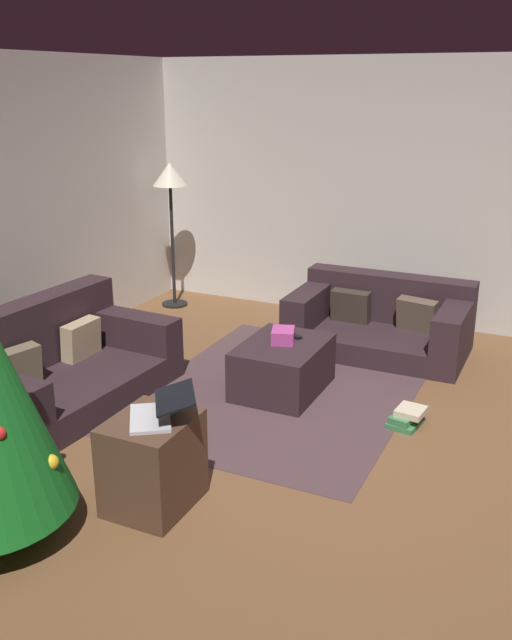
{
  "coord_description": "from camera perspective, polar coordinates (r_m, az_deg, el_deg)",
  "views": [
    {
      "loc": [
        -3.79,
        -1.27,
        2.37
      ],
      "look_at": [
        0.49,
        0.74,
        0.75
      ],
      "focal_mm": 39.47,
      "sensor_mm": 36.0,
      "label": 1
    }
  ],
  "objects": [
    {
      "name": "ground_plane",
      "position": [
        4.64,
        5.86,
        -11.88
      ],
      "size": [
        6.4,
        6.4,
        0.0
      ],
      "primitive_type": "plane",
      "color": "brown"
    },
    {
      "name": "corner_partition",
      "position": [
        7.12,
        14.88,
        9.64
      ],
      "size": [
        0.12,
        6.4,
        2.6
      ],
      "primitive_type": "cube",
      "color": "beige",
      "rests_on": "ground_plane"
    },
    {
      "name": "couch_left",
      "position": [
        5.65,
        -15.87,
        -3.6
      ],
      "size": [
        1.78,
        1.06,
        0.76
      ],
      "rotation": [
        0.0,
        0.0,
        3.08
      ],
      "color": "#2D1E23",
      "rests_on": "ground_plane"
    },
    {
      "name": "couch_right",
      "position": [
        6.58,
        10.14,
        -0.14
      ],
      "size": [
        0.93,
        1.58,
        0.65
      ],
      "rotation": [
        0.0,
        0.0,
        1.57
      ],
      "color": "#2D1E23",
      "rests_on": "ground_plane"
    },
    {
      "name": "ottoman",
      "position": [
        5.61,
        2.18,
        -3.84
      ],
      "size": [
        0.81,
        0.61,
        0.4
      ],
      "primitive_type": "cube",
      "color": "#2D1E23",
      "rests_on": "ground_plane"
    },
    {
      "name": "gift_box",
      "position": [
        5.56,
        2.2,
        -1.26
      ],
      "size": [
        0.27,
        0.24,
        0.11
      ],
      "primitive_type": "cube",
      "rotation": [
        0.0,
        0.0,
        0.33
      ],
      "color": "#B23F8C",
      "rests_on": "ottoman"
    },
    {
      "name": "tv_remote",
      "position": [
        5.69,
        3.11,
        -1.25
      ],
      "size": [
        0.13,
        0.16,
        0.02
      ],
      "primitive_type": "cube",
      "rotation": [
        0.0,
        0.0,
        -0.57
      ],
      "color": "black",
      "rests_on": "ottoman"
    },
    {
      "name": "side_table",
      "position": [
        4.18,
        -8.38,
        -11.37
      ],
      "size": [
        0.52,
        0.44,
        0.55
      ],
      "primitive_type": "cube",
      "color": "#4C3323",
      "rests_on": "ground_plane"
    },
    {
      "name": "laptop",
      "position": [
        4.02,
        -7.83,
        -7.27
      ],
      "size": [
        0.5,
        0.5,
        0.16
      ],
      "color": "silver",
      "rests_on": "side_table"
    },
    {
      "name": "book_stack",
      "position": [
        5.23,
        12.14,
        -7.7
      ],
      "size": [
        0.31,
        0.26,
        0.14
      ],
      "color": "#387A47",
      "rests_on": "ground_plane"
    },
    {
      "name": "corner_lamp",
      "position": [
        7.57,
        -6.97,
        10.8
      ],
      "size": [
        0.36,
        0.36,
        1.56
      ],
      "color": "black",
      "rests_on": "ground_plane"
    },
    {
      "name": "area_rug",
      "position": [
        5.69,
        2.15,
        -5.68
      ],
      "size": [
        2.6,
        2.0,
        0.01
      ],
      "primitive_type": "cube",
      "color": "#493437",
      "rests_on": "ground_plane"
    }
  ]
}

